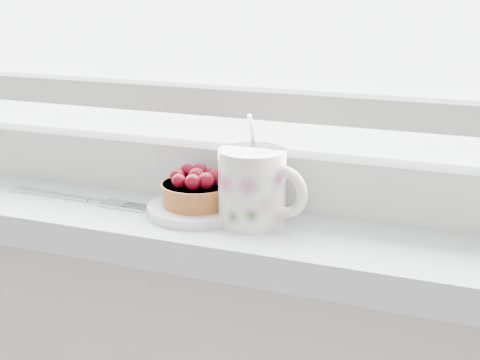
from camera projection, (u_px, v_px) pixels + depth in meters
The scene contains 4 objects.
saucer at pixel (197, 209), 0.83m from camera, with size 0.12×0.12×0.01m, color white.
raspberry_tart at pixel (197, 189), 0.82m from camera, with size 0.09×0.09×0.05m.
floral_mug at pixel (254, 186), 0.79m from camera, with size 0.12×0.10×0.13m.
fork at pixel (78, 198), 0.88m from camera, with size 0.21×0.03×0.00m.
Camera 1 is at (0.32, 1.18, 1.22)m, focal length 50.00 mm.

